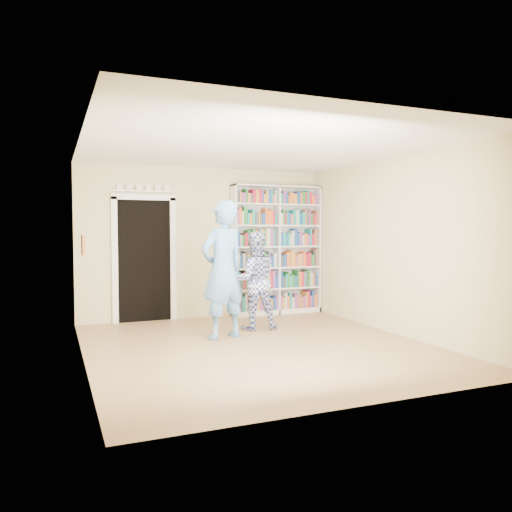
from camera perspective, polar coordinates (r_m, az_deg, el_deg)
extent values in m
plane|color=olive|center=(6.91, 0.25, -10.26)|extent=(5.00, 5.00, 0.00)
plane|color=white|center=(6.82, 0.26, 12.40)|extent=(5.00, 5.00, 0.00)
plane|color=beige|center=(9.09, -5.83, 1.50)|extent=(4.50, 0.00, 4.50)
plane|color=beige|center=(6.22, -19.23, 0.66)|extent=(0.00, 5.00, 5.00)
plane|color=beige|center=(7.88, 15.54, 1.17)|extent=(0.00, 5.00, 5.00)
cube|color=white|center=(9.42, 2.35, 0.69)|extent=(1.75, 0.33, 2.41)
cube|color=white|center=(9.42, 2.35, 0.69)|extent=(0.03, 0.33, 2.41)
cube|color=black|center=(8.84, -12.64, -0.55)|extent=(0.90, 0.03, 2.10)
cube|color=white|center=(8.75, -15.85, -0.63)|extent=(0.10, 0.06, 2.20)
cube|color=white|center=(8.92, -9.46, -0.49)|extent=(0.10, 0.06, 2.20)
cube|color=white|center=(8.83, -12.70, 6.59)|extent=(1.10, 0.06, 0.10)
cube|color=white|center=(8.82, -12.70, 7.24)|extent=(1.10, 0.08, 0.02)
cube|color=maroon|center=(6.42, -19.16, 1.17)|extent=(0.03, 0.25, 0.25)
imported|color=#5991C7|center=(7.27, -3.79, -1.59)|extent=(0.85, 0.69, 2.01)
imported|color=navy|center=(7.94, -0.20, -2.82)|extent=(0.84, 0.70, 1.56)
cube|color=white|center=(7.80, 0.94, -1.52)|extent=(0.20, 0.07, 0.29)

